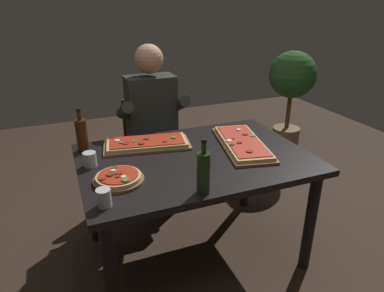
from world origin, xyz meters
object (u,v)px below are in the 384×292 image
at_px(oil_bottle_amber, 82,135).
at_px(wine_bottle_dark, 204,172).
at_px(pizza_rectangular_left, 242,143).
at_px(tumbler_far_side, 90,160).
at_px(diner_chair, 151,145).
at_px(pizza_rectangular_front, 147,143).
at_px(potted_plant_corner, 291,90).
at_px(tumbler_near_camera, 104,199).
at_px(seated_diner, 153,121).
at_px(pizza_round_far, 119,178).
at_px(dining_table, 195,170).

bearing_deg(oil_bottle_amber, wine_bottle_dark, -56.16).
bearing_deg(pizza_rectangular_left, tumbler_far_side, 175.89).
xyz_separation_m(wine_bottle_dark, diner_chair, (0.07, 1.27, -0.37)).
relative_size(pizza_rectangular_front, diner_chair, 0.69).
relative_size(pizza_rectangular_front, oil_bottle_amber, 2.11).
bearing_deg(potted_plant_corner, pizza_rectangular_front, -155.37).
xyz_separation_m(oil_bottle_amber, tumbler_near_camera, (0.02, -0.69, -0.07)).
relative_size(pizza_rectangular_left, potted_plant_corner, 0.57).
height_order(oil_bottle_amber, tumbler_far_side, oil_bottle_amber).
xyz_separation_m(oil_bottle_amber, tumbler_far_side, (0.01, -0.24, -0.07)).
bearing_deg(potted_plant_corner, seated_diner, -168.11).
bearing_deg(pizza_round_far, pizza_rectangular_front, 56.77).
relative_size(pizza_rectangular_front, tumbler_near_camera, 6.77).
bearing_deg(pizza_rectangular_front, dining_table, -48.78).
bearing_deg(pizza_round_far, oil_bottle_amber, 105.23).
xyz_separation_m(pizza_rectangular_front, diner_chair, (0.18, 0.59, -0.27)).
xyz_separation_m(pizza_round_far, potted_plant_corner, (2.01, 1.20, 0.00)).
xyz_separation_m(tumbler_near_camera, seated_diner, (0.55, 1.08, -0.04)).
relative_size(diner_chair, seated_diner, 0.65).
height_order(pizza_round_far, wine_bottle_dark, wine_bottle_dark).
bearing_deg(tumbler_far_side, pizza_round_far, -64.10).
bearing_deg(potted_plant_corner, pizza_round_far, -149.05).
bearing_deg(dining_table, seated_diner, 94.45).
relative_size(oil_bottle_amber, tumbler_far_side, 3.25).
height_order(wine_bottle_dark, seated_diner, seated_diner).
height_order(pizza_rectangular_front, oil_bottle_amber, oil_bottle_amber).
bearing_deg(tumbler_far_side, diner_chair, 53.30).
bearing_deg(tumbler_far_side, dining_table, -9.65).
height_order(dining_table, pizza_rectangular_left, pizza_rectangular_left).
bearing_deg(diner_chair, pizza_rectangular_left, -63.38).
relative_size(diner_chair, potted_plant_corner, 0.75).
distance_m(pizza_round_far, tumbler_near_camera, 0.24).
bearing_deg(seated_diner, pizza_rectangular_left, -59.58).
relative_size(dining_table, diner_chair, 1.61).
relative_size(pizza_rectangular_left, wine_bottle_dark, 2.29).
relative_size(pizza_round_far, tumbler_far_side, 3.13).
relative_size(pizza_round_far, tumbler_near_camera, 3.09).
height_order(oil_bottle_amber, potted_plant_corner, potted_plant_corner).
bearing_deg(pizza_rectangular_front, tumbler_near_camera, -121.23).
xyz_separation_m(dining_table, pizza_rectangular_front, (-0.23, 0.27, 0.12)).
distance_m(pizza_round_far, tumbler_far_side, 0.27).
xyz_separation_m(pizza_rectangular_front, pizza_round_far, (-0.27, -0.40, 0.00)).
height_order(wine_bottle_dark, tumbler_near_camera, wine_bottle_dark).
bearing_deg(dining_table, diner_chair, 93.82).
distance_m(tumbler_near_camera, tumbler_far_side, 0.45).
bearing_deg(tumbler_near_camera, seated_diner, 63.13).
relative_size(pizza_rectangular_front, pizza_rectangular_left, 0.90).
bearing_deg(oil_bottle_amber, seated_diner, 34.11).
relative_size(oil_bottle_amber, seated_diner, 0.21).
bearing_deg(diner_chair, seated_diner, -90.00).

